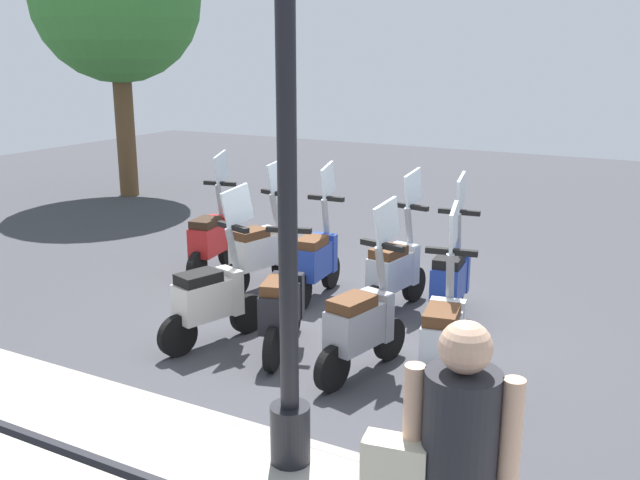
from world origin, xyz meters
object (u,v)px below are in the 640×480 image
(scooter_near_3, at_px, (212,297))
(scooter_far_3, at_px, (260,250))
(scooter_near_1, at_px, (362,323))
(scooter_near_2, at_px, (283,304))
(pedestrian_with_bag, at_px, (453,468))
(scooter_far_1, at_px, (395,269))
(scooter_near_0, at_px, (443,335))
(scooter_far_2, at_px, (316,258))
(scooter_far_0, at_px, (451,278))
(scooter_far_4, at_px, (212,238))
(lamp_post_near, at_px, (287,185))

(scooter_near_3, bearing_deg, scooter_far_3, 35.20)
(scooter_near_1, distance_m, scooter_near_2, 0.86)
(pedestrian_with_bag, distance_m, scooter_far_1, 4.76)
(scooter_near_2, bearing_deg, scooter_far_3, 22.19)
(scooter_near_0, bearing_deg, scooter_near_2, 79.55)
(scooter_near_3, relative_size, scooter_far_1, 1.00)
(scooter_near_0, xyz_separation_m, scooter_far_3, (1.45, 2.78, 0.00))
(scooter_near_0, xyz_separation_m, scooter_far_2, (1.46, 2.02, 0.00))
(scooter_far_1, bearing_deg, scooter_near_1, -158.62)
(scooter_far_0, height_order, scooter_far_4, same)
(pedestrian_with_bag, xyz_separation_m, scooter_near_0, (2.75, 0.97, -0.60))
(lamp_post_near, distance_m, scooter_far_3, 4.27)
(scooter_near_1, bearing_deg, scooter_far_1, 24.53)
(pedestrian_with_bag, bearing_deg, lamp_post_near, 45.32)
(pedestrian_with_bag, bearing_deg, scooter_near_2, 33.05)
(scooter_near_1, xyz_separation_m, scooter_far_0, (1.59, -0.27, 0.00))
(pedestrian_with_bag, relative_size, scooter_far_4, 1.03)
(scooter_far_0, height_order, scooter_far_1, same)
(scooter_near_3, distance_m, scooter_far_0, 2.47)
(scooter_near_1, bearing_deg, scooter_far_4, 71.16)
(scooter_near_1, bearing_deg, scooter_far_0, 2.22)
(pedestrian_with_bag, bearing_deg, scooter_far_1, 15.89)
(scooter_far_4, bearing_deg, scooter_near_3, -152.12)
(scooter_near_2, bearing_deg, scooter_near_3, 85.41)
(scooter_far_3, relative_size, scooter_far_4, 1.00)
(lamp_post_near, height_order, scooter_far_3, lamp_post_near)
(pedestrian_with_bag, relative_size, scooter_near_3, 1.03)
(scooter_near_2, xyz_separation_m, scooter_near_3, (-0.16, 0.70, 0.00))
(pedestrian_with_bag, height_order, scooter_far_2, pedestrian_with_bag)
(scooter_near_1, distance_m, scooter_far_3, 2.58)
(scooter_far_2, bearing_deg, scooter_near_1, -144.95)
(pedestrian_with_bag, bearing_deg, scooter_near_0, 9.76)
(scooter_far_3, height_order, scooter_far_4, same)
(scooter_far_4, bearing_deg, scooter_far_0, -101.73)
(scooter_far_1, bearing_deg, scooter_far_2, 101.35)
(scooter_far_0, bearing_deg, scooter_far_1, 82.30)
(scooter_near_2, height_order, scooter_far_0, same)
(scooter_far_2, xyz_separation_m, scooter_far_4, (0.17, 1.61, 0.00))
(scooter_near_1, height_order, scooter_far_3, same)
(scooter_near_0, height_order, scooter_far_2, same)
(pedestrian_with_bag, height_order, scooter_near_1, pedestrian_with_bag)
(lamp_post_near, distance_m, scooter_near_2, 2.60)
(lamp_post_near, relative_size, scooter_near_1, 2.73)
(scooter_near_0, distance_m, scooter_far_1, 1.85)
(scooter_near_3, xyz_separation_m, scooter_far_0, (1.67, -1.83, 0.00))
(lamp_post_near, xyz_separation_m, scooter_near_1, (1.68, 0.28, -1.52))
(scooter_near_0, distance_m, scooter_far_4, 3.98)
(scooter_near_2, relative_size, scooter_far_1, 1.00)
(lamp_post_near, height_order, scooter_far_0, lamp_post_near)
(scooter_near_0, distance_m, scooter_far_0, 1.56)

